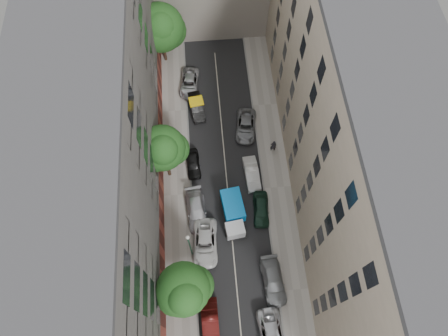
{
  "coord_description": "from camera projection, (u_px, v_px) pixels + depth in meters",
  "views": [
    {
      "loc": [
        -1.79,
        -16.74,
        40.61
      ],
      "look_at": [
        -0.41,
        -0.01,
        6.0
      ],
      "focal_mm": 32.0,
      "sensor_mm": 36.0,
      "label": 1
    }
  ],
  "objects": [
    {
      "name": "tree_mid",
      "position": [
        163.0,
        150.0,
        39.26
      ],
      "size": [
        4.97,
        4.64,
        8.7
      ],
      "color": "#382619",
      "rests_on": "sidewalk_left"
    },
    {
      "name": "car_right_2",
      "position": [
        261.0,
        209.0,
        42.25
      ],
      "size": [
        1.96,
        4.19,
        1.39
      ],
      "primitive_type": "imported",
      "rotation": [
        0.0,
        0.0,
        -0.08
      ],
      "color": "black",
      "rests_on": "ground"
    },
    {
      "name": "car_left_5",
      "position": [
        197.0,
        107.0,
        47.94
      ],
      "size": [
        2.1,
        4.44,
        1.41
      ],
      "primitive_type": "imported",
      "rotation": [
        0.0,
        0.0,
        0.15
      ],
      "color": "black",
      "rests_on": "ground"
    },
    {
      "name": "building_right",
      "position": [
        352.0,
        139.0,
        35.28
      ],
      "size": [
        8.0,
        44.0,
        20.0
      ],
      "primitive_type": "cube",
      "color": "tan",
      "rests_on": "ground"
    },
    {
      "name": "ground",
      "position": [
        228.0,
        191.0,
        43.88
      ],
      "size": [
        120.0,
        120.0,
        0.0
      ],
      "primitive_type": "plane",
      "color": "#4C4C49",
      "rests_on": "ground"
    },
    {
      "name": "car_right_0",
      "position": [
        272.0,
        336.0,
        36.84
      ],
      "size": [
        2.61,
        5.1,
        1.38
      ],
      "primitive_type": "imported",
      "rotation": [
        0.0,
        0.0,
        0.07
      ],
      "color": "#BBBCC0",
      "rests_on": "ground"
    },
    {
      "name": "road_surface",
      "position": [
        228.0,
        191.0,
        43.87
      ],
      "size": [
        8.0,
        44.0,
        0.02
      ],
      "primitive_type": "cube",
      "color": "black",
      "rests_on": "ground"
    },
    {
      "name": "car_right_3",
      "position": [
        252.0,
        174.0,
        44.06
      ],
      "size": [
        1.75,
        4.29,
        1.38
      ],
      "primitive_type": "imported",
      "rotation": [
        0.0,
        0.0,
        0.07
      ],
      "color": "silver",
      "rests_on": "ground"
    },
    {
      "name": "sidewalk_right",
      "position": [
        277.0,
        187.0,
        44.01
      ],
      "size": [
        3.0,
        44.0,
        0.15
      ],
      "primitive_type": "cube",
      "color": "gray",
      "rests_on": "ground"
    },
    {
      "name": "car_left_4",
      "position": [
        193.0,
        164.0,
        44.66
      ],
      "size": [
        1.73,
        3.83,
        1.28
      ],
      "primitive_type": "imported",
      "rotation": [
        0.0,
        0.0,
        0.06
      ],
      "color": "black",
      "rests_on": "ground"
    },
    {
      "name": "building_left",
      "position": [
        102.0,
        157.0,
        34.49
      ],
      "size": [
        8.0,
        44.0,
        20.0
      ],
      "primitive_type": "cube",
      "color": "#4C4947",
      "rests_on": "ground"
    },
    {
      "name": "sidewalk_left",
      "position": [
        178.0,
        195.0,
        43.62
      ],
      "size": [
        3.0,
        44.0,
        0.15
      ],
      "primitive_type": "cube",
      "color": "gray",
      "rests_on": "ground"
    },
    {
      "name": "car_right_4",
      "position": [
        246.0,
        126.0,
        46.78
      ],
      "size": [
        2.95,
        5.09,
        1.34
      ],
      "primitive_type": "imported",
      "rotation": [
        0.0,
        0.0,
        -0.16
      ],
      "color": "slate",
      "rests_on": "ground"
    },
    {
      "name": "car_left_2",
      "position": [
        205.0,
        243.0,
        40.6
      ],
      "size": [
        2.71,
        5.39,
        1.46
      ],
      "primitive_type": "imported",
      "rotation": [
        0.0,
        0.0,
        -0.06
      ],
      "color": "silver",
      "rests_on": "ground"
    },
    {
      "name": "car_left_3",
      "position": [
        196.0,
        210.0,
        42.14
      ],
      "size": [
        2.54,
        5.25,
        1.47
      ],
      "primitive_type": "imported",
      "rotation": [
        0.0,
        0.0,
        0.09
      ],
      "color": "#B4B4B9",
      "rests_on": "ground"
    },
    {
      "name": "car_left_6",
      "position": [
        190.0,
        83.0,
        49.52
      ],
      "size": [
        2.83,
        4.97,
        1.31
      ],
      "primitive_type": "imported",
      "rotation": [
        0.0,
        0.0,
        -0.15
      ],
      "color": "#B6B7BB",
      "rests_on": "ground"
    },
    {
      "name": "car_left_1",
      "position": [
        210.0,
        323.0,
        37.29
      ],
      "size": [
        1.64,
        4.52,
        1.48
      ],
      "primitive_type": "imported",
      "rotation": [
        0.0,
        0.0,
        0.02
      ],
      "color": "#4A100E",
      "rests_on": "ground"
    },
    {
      "name": "car_right_1",
      "position": [
        273.0,
        281.0,
        38.96
      ],
      "size": [
        2.36,
        5.07,
        1.43
      ],
      "primitive_type": "imported",
      "rotation": [
        0.0,
        0.0,
        0.07
      ],
      "color": "gray",
      "rests_on": "ground"
    },
    {
      "name": "tree_near",
      "position": [
        185.0,
        291.0,
        33.69
      ],
      "size": [
        4.97,
        4.64,
        8.34
      ],
      "color": "#382619",
      "rests_on": "sidewalk_left"
    },
    {
      "name": "tarp_truck",
      "position": [
        233.0,
        213.0,
        41.44
      ],
      "size": [
        2.58,
        5.24,
        2.32
      ],
      "rotation": [
        0.0,
        0.0,
        0.13
      ],
      "color": "black",
      "rests_on": "ground"
    },
    {
      "name": "tree_far",
      "position": [
        161.0,
        29.0,
        47.01
      ],
      "size": [
        5.95,
        5.77,
        8.34
      ],
      "color": "#382619",
      "rests_on": "sidewalk_left"
    },
    {
      "name": "pedestrian",
      "position": [
        273.0,
        146.0,
        45.13
      ],
      "size": [
        0.72,
        0.49,
        1.91
      ],
      "primitive_type": "imported",
      "rotation": [
        0.0,
        0.0,
        3.1
      ],
      "color": "black",
      "rests_on": "sidewalk_right"
    },
    {
      "name": "lamp_post",
      "position": [
        189.0,
        244.0,
        37.25
      ],
      "size": [
        0.36,
        0.36,
        6.2
      ],
      "color": "#175335",
      "rests_on": "sidewalk_left"
    }
  ]
}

